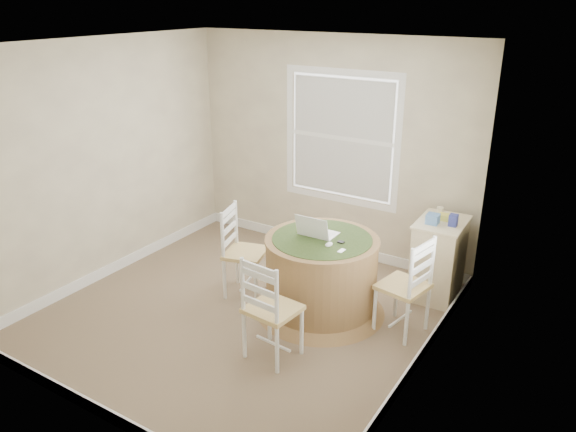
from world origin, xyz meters
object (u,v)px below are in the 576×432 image
Objects in this scene: chair_left at (246,253)px; chair_right at (403,286)px; round_table at (321,272)px; chair_near at (273,308)px; laptop at (317,232)px; corner_chest at (438,258)px.

chair_left is 1.67m from chair_right.
chair_left reaches higher than round_table.
chair_near is at bearing -85.73° from round_table.
chair_left is 1.00× the size of chair_near.
laptop reaches higher than chair_left.
chair_right is at bearing -177.59° from laptop.
chair_near is 2.71× the size of laptop.
laptop is at bearing -75.74° from chair_right.
corner_chest is at bearing -137.60° from laptop.
chair_left is at bearing -72.25° from chair_right.
chair_right is (0.80, 0.98, 0.00)m from chair_near.
chair_right is (1.66, 0.19, 0.00)m from chair_left.
round_table is 3.69× the size of laptop.
round_table is at bearing -72.16° from chair_right.
chair_left is 2.71× the size of laptop.
laptop is 1.37m from corner_chest.
corner_chest is at bearing -172.89° from chair_right.
chair_right is at bearing -98.81° from chair_left.
chair_right reaches higher than round_table.
round_table is at bearing -83.56° from chair_near.
laptop is at bearing 153.46° from round_table.
chair_near is at bearing -117.36° from corner_chest.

